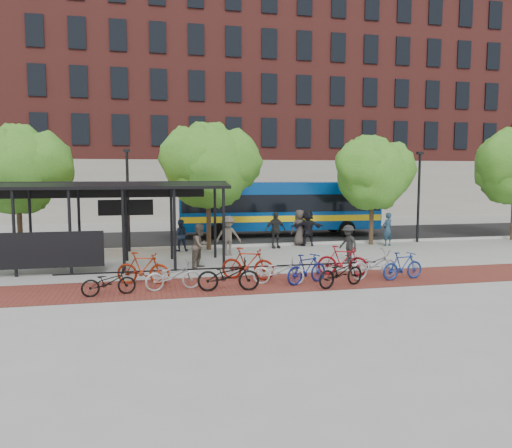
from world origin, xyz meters
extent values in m
plane|color=#9E9E99|center=(0.00, 0.00, 0.00)|extent=(160.00, 160.00, 0.00)
cube|color=black|center=(0.00, 8.00, 0.01)|extent=(160.00, 8.00, 0.01)
cube|color=#B7B7B2|center=(0.00, 4.00, 0.06)|extent=(160.00, 0.25, 0.12)
cube|color=maroon|center=(-2.00, -5.00, 0.00)|extent=(24.00, 3.00, 0.01)
cube|color=black|center=(-3.30, -4.10, 0.00)|extent=(12.00, 0.05, 0.95)
cube|color=maroon|center=(10.00, 26.00, 10.00)|extent=(55.00, 14.00, 20.00)
cube|color=#7A664C|center=(-16.00, 40.00, 15.00)|extent=(22.00, 22.00, 30.00)
cylinder|color=black|center=(-11.00, -1.85, 1.65)|extent=(0.12, 0.12, 3.30)
cylinder|color=black|center=(-11.00, 0.85, 1.65)|extent=(0.12, 0.12, 3.30)
cylinder|color=black|center=(-9.00, -1.85, 1.65)|extent=(0.12, 0.12, 3.30)
cylinder|color=black|center=(-9.00, 0.85, 1.65)|extent=(0.12, 0.12, 3.30)
cylinder|color=black|center=(-7.00, -1.85, 1.65)|extent=(0.12, 0.12, 3.30)
cylinder|color=black|center=(-7.00, 0.85, 1.65)|extent=(0.12, 0.12, 3.30)
cylinder|color=black|center=(-5.00, -1.85, 1.65)|extent=(0.12, 0.12, 3.30)
cylinder|color=black|center=(-5.00, 0.85, 1.65)|extent=(0.12, 0.12, 3.30)
cylinder|color=black|center=(-3.00, -1.85, 1.65)|extent=(0.12, 0.12, 3.30)
cylinder|color=black|center=(-3.00, 0.85, 1.65)|extent=(0.12, 0.12, 3.30)
cube|color=black|center=(-10.00, -1.90, 1.00)|extent=(4.50, 0.08, 1.40)
cube|color=black|center=(-8.00, -1.20, 3.45)|extent=(10.60, 1.65, 0.29)
cube|color=black|center=(-8.00, 0.20, 3.45)|extent=(10.60, 1.65, 0.29)
cube|color=black|center=(-8.00, 0.90, 3.05)|extent=(9.00, 0.10, 0.40)
cube|color=black|center=(-7.00, 0.95, 2.40)|extent=(2.40, 0.12, 0.70)
cube|color=#FF7200|center=(-7.00, 1.03, 2.40)|extent=(2.20, 0.02, 0.55)
cylinder|color=#382619|center=(-12.00, 3.30, 1.19)|extent=(0.24, 0.24, 2.38)
sphere|color=#3B7E21|center=(-12.00, 3.30, 3.98)|extent=(4.00, 4.00, 4.00)
sphere|color=#3B7E21|center=(-11.00, 3.50, 4.28)|extent=(3.20, 3.20, 3.20)
sphere|color=#3B7E21|center=(-11.90, 3.70, 4.78)|extent=(2.80, 2.80, 2.80)
cylinder|color=#382619|center=(-3.00, 3.30, 1.26)|extent=(0.24, 0.24, 2.52)
sphere|color=#3B7E21|center=(-3.00, 3.30, 4.20)|extent=(4.20, 4.20, 4.20)
sphere|color=#3B7E21|center=(-1.95, 3.50, 4.50)|extent=(3.36, 3.36, 3.36)
sphere|color=#3B7E21|center=(-3.84, 3.00, 4.60)|extent=(3.15, 3.15, 3.15)
sphere|color=#3B7E21|center=(-2.90, 3.70, 5.00)|extent=(2.94, 2.94, 2.94)
cylinder|color=#382619|center=(6.00, 3.30, 1.14)|extent=(0.24, 0.24, 2.27)
sphere|color=#3B7E21|center=(6.00, 3.30, 3.79)|extent=(3.80, 3.80, 3.80)
sphere|color=#3B7E21|center=(6.95, 3.50, 4.09)|extent=(3.04, 3.04, 3.04)
sphere|color=#3B7E21|center=(5.24, 3.00, 4.20)|extent=(2.85, 2.85, 2.85)
sphere|color=#3B7E21|center=(6.10, 3.70, 4.59)|extent=(2.66, 2.66, 2.66)
sphere|color=#3B7E21|center=(14.12, 3.00, 4.61)|extent=(3.30, 3.30, 3.30)
cylinder|color=black|center=(-7.00, 3.60, 2.50)|extent=(0.14, 0.14, 5.00)
cube|color=black|center=(-7.00, 3.60, 5.05)|extent=(0.35, 0.20, 0.15)
cylinder|color=black|center=(9.00, 3.60, 2.50)|extent=(0.14, 0.14, 5.00)
cube|color=black|center=(9.00, 3.60, 5.05)|extent=(0.35, 0.20, 0.15)
cube|color=navy|center=(2.02, 8.09, 1.89)|extent=(12.55, 3.34, 2.85)
cube|color=black|center=(2.02, 8.09, 2.12)|extent=(12.31, 3.36, 1.04)
cube|color=yellow|center=(2.02, 8.09, 1.19)|extent=(12.43, 3.38, 0.36)
cube|color=navy|center=(2.02, 8.09, 3.26)|extent=(12.29, 3.06, 0.19)
cylinder|color=black|center=(-2.02, 6.95, 0.50)|extent=(1.01, 0.34, 0.99)
cylinder|color=black|center=(-1.88, 9.64, 0.50)|extent=(1.01, 0.34, 0.99)
cylinder|color=black|center=(5.92, 6.54, 0.50)|extent=(1.01, 0.34, 0.99)
cylinder|color=black|center=(6.06, 9.23, 0.50)|extent=(1.01, 0.34, 0.99)
imported|color=black|center=(-7.32, -5.63, 0.45)|extent=(1.79, 0.90, 0.90)
imported|color=maroon|center=(-6.24, -4.17, 0.58)|extent=(1.99, 1.09, 1.15)
imported|color=#99999C|center=(-5.25, -5.29, 0.49)|extent=(1.96, 0.92, 0.99)
imported|color=black|center=(-3.45, -5.83, 0.54)|extent=(2.14, 0.96, 1.09)
imported|color=maroon|center=(-2.45, -4.19, 0.60)|extent=(2.05, 1.31, 1.20)
imported|color=#B0B0B2|center=(-1.56, -5.23, 0.48)|extent=(1.94, 1.21, 0.96)
imported|color=navy|center=(-0.54, -5.34, 0.54)|extent=(1.86, 1.19, 1.09)
imported|color=black|center=(0.46, -6.06, 0.52)|extent=(2.08, 1.35, 1.03)
imported|color=maroon|center=(1.26, -4.25, 0.58)|extent=(1.98, 1.28, 1.16)
imported|color=#A8A8AA|center=(2.19, -5.07, 0.54)|extent=(2.18, 1.19, 1.09)
imported|color=navy|center=(3.15, -5.45, 0.52)|extent=(1.80, 0.77, 1.04)
imported|color=#1B283F|center=(-4.47, 3.17, 0.80)|extent=(0.82, 0.66, 1.61)
imported|color=brown|center=(-2.30, 1.34, 0.95)|extent=(1.24, 0.73, 1.90)
imported|color=#242424|center=(0.49, 3.12, 0.95)|extent=(1.16, 0.59, 1.91)
imported|color=black|center=(2.41, 3.53, 0.98)|extent=(1.83, 0.65, 1.95)
imported|color=#3C3330|center=(2.03, 3.80, 0.98)|extent=(1.06, 0.81, 1.95)
imported|color=#21394D|center=(6.63, 2.62, 0.90)|extent=(0.77, 0.65, 1.80)
imported|color=#4F443A|center=(-3.94, -1.50, 0.92)|extent=(1.10, 1.14, 1.85)
imported|color=black|center=(2.64, -1.50, 0.82)|extent=(0.91, 1.20, 1.65)
camera|label=1|loc=(-6.03, -22.07, 3.96)|focal=35.00mm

